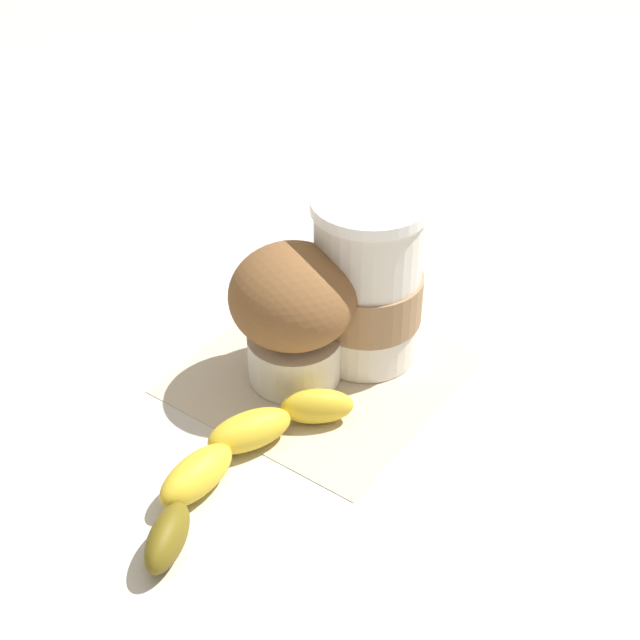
% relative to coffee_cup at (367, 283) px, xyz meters
% --- Properties ---
extents(ground_plane, '(3.00, 3.00, 0.00)m').
position_rel_coffee_cup_xyz_m(ground_plane, '(0.04, -0.03, -0.07)').
color(ground_plane, beige).
extents(paper_napkin, '(0.26, 0.26, 0.00)m').
position_rel_coffee_cup_xyz_m(paper_napkin, '(0.04, -0.03, -0.07)').
color(paper_napkin, beige).
rests_on(paper_napkin, ground_plane).
extents(coffee_cup, '(0.10, 0.10, 0.15)m').
position_rel_coffee_cup_xyz_m(coffee_cup, '(0.00, 0.00, 0.00)').
color(coffee_cup, silver).
rests_on(coffee_cup, paper_napkin).
extents(muffin, '(0.11, 0.11, 0.13)m').
position_rel_coffee_cup_xyz_m(muffin, '(0.05, -0.05, -0.00)').
color(muffin, white).
rests_on(muffin, paper_napkin).
extents(banana, '(0.21, 0.11, 0.03)m').
position_rel_coffee_cup_xyz_m(banana, '(0.18, -0.04, -0.06)').
color(banana, gold).
rests_on(banana, paper_napkin).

